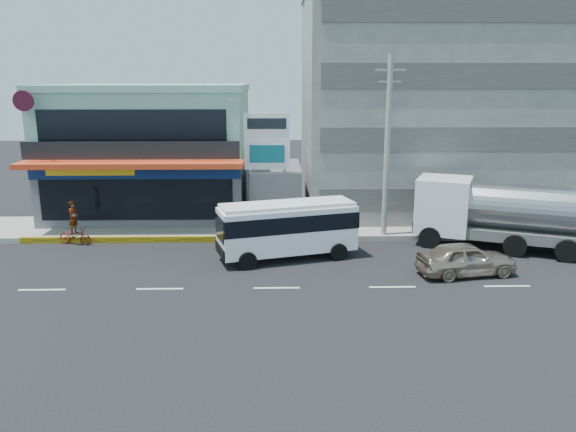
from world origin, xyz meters
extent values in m
plane|color=black|center=(0.00, 0.00, 0.00)|extent=(120.00, 120.00, 0.00)
cube|color=gray|center=(5.00, 9.50, 0.15)|extent=(70.00, 5.00, 0.30)
cube|color=#4D4D53|center=(-8.00, 14.00, 2.00)|extent=(12.00, 10.00, 4.00)
cube|color=#95D4B5|center=(-8.00, 14.00, 6.00)|extent=(12.00, 10.00, 4.00)
cube|color=red|center=(-8.00, 8.20, 4.15)|extent=(12.40, 1.80, 0.30)
cube|color=navy|center=(-8.00, 8.95, 3.60)|extent=(12.00, 0.12, 0.80)
cube|color=black|center=(-8.00, 8.98, 2.10)|extent=(11.00, 0.06, 2.60)
cube|color=gray|center=(10.00, 15.00, 7.00)|extent=(16.00, 12.00, 14.00)
cube|color=#4D4D53|center=(0.00, 12.00, 1.75)|extent=(3.00, 6.00, 3.50)
cylinder|color=slate|center=(0.00, 11.00, 3.58)|extent=(1.50, 1.50, 0.15)
cylinder|color=gray|center=(-1.50, 9.20, 3.25)|extent=(0.16, 0.16, 6.50)
cylinder|color=gray|center=(0.50, 9.20, 3.25)|extent=(0.16, 0.16, 6.50)
cube|color=white|center=(-0.50, 9.20, 5.30)|extent=(2.60, 0.18, 3.20)
cylinder|color=#999993|center=(6.00, 7.40, 5.00)|extent=(0.30, 0.30, 10.00)
cube|color=#999993|center=(6.00, 7.40, 9.20)|extent=(1.60, 0.12, 0.12)
cube|color=#999993|center=(6.00, 7.40, 8.60)|extent=(1.20, 0.10, 0.10)
cube|color=white|center=(0.55, 4.10, 1.54)|extent=(7.06, 3.96, 2.21)
cube|color=black|center=(0.55, 4.10, 1.97)|extent=(7.12, 4.02, 0.82)
cube|color=white|center=(0.55, 4.10, 2.74)|extent=(6.82, 3.72, 0.19)
cylinder|color=black|center=(-1.36, 2.42, 0.43)|extent=(0.91, 0.51, 0.87)
cylinder|color=black|center=(-1.96, 4.45, 0.43)|extent=(0.91, 0.51, 0.87)
cylinder|color=black|center=(3.07, 3.75, 0.43)|extent=(0.91, 0.51, 0.87)
cylinder|color=black|center=(2.46, 5.78, 0.43)|extent=(0.91, 0.51, 0.87)
imported|color=#B9A78D|center=(8.65, 1.50, 0.76)|extent=(4.73, 2.55, 1.53)
cube|color=white|center=(9.07, 6.78, 2.10)|extent=(3.57, 3.57, 2.95)
cube|color=#595956|center=(12.00, 5.56, 0.91)|extent=(9.35, 5.82, 0.57)
cylinder|color=gray|center=(13.05, 5.12, 2.27)|extent=(6.79, 4.66, 2.39)
cylinder|color=black|center=(8.14, 5.76, 0.57)|extent=(1.18, 0.75, 1.14)
cylinder|color=black|center=(9.15, 8.17, 0.57)|extent=(1.18, 0.75, 1.14)
cylinder|color=black|center=(12.02, 4.13, 0.57)|extent=(1.18, 0.75, 1.14)
cylinder|color=black|center=(13.03, 6.54, 0.57)|extent=(1.18, 0.75, 1.14)
cylinder|color=black|center=(14.22, 3.21, 0.57)|extent=(1.18, 0.75, 1.14)
cylinder|color=black|center=(15.23, 5.62, 0.57)|extent=(1.18, 0.75, 1.14)
imported|color=#580F0C|center=(-10.90, 6.80, 0.49)|extent=(1.96, 1.08, 0.98)
imported|color=#66594C|center=(-10.90, 6.80, 1.49)|extent=(0.57, 0.74, 1.79)
camera|label=1|loc=(-0.01, -22.67, 8.74)|focal=35.00mm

